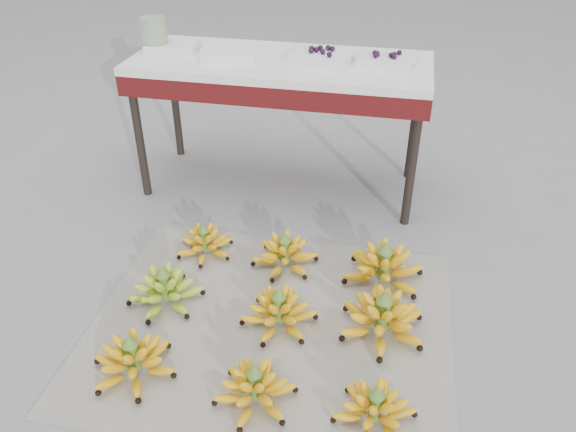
% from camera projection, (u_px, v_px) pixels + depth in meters
% --- Properties ---
extents(ground, '(60.00, 60.00, 0.00)m').
position_uv_depth(ground, '(268.00, 311.00, 2.04)').
color(ground, slate).
rests_on(ground, ground).
extents(newspaper_mat, '(1.26, 1.07, 0.01)m').
position_uv_depth(newspaper_mat, '(271.00, 325.00, 1.97)').
color(newspaper_mat, silver).
rests_on(newspaper_mat, ground).
extents(bunch_front_left, '(0.35, 0.35, 0.16)m').
position_uv_depth(bunch_front_left, '(133.00, 360.00, 1.76)').
color(bunch_front_left, '#FFBF00').
rests_on(bunch_front_left, newspaper_mat).
extents(bunch_front_center, '(0.28, 0.28, 0.15)m').
position_uv_depth(bunch_front_center, '(255.00, 389.00, 1.67)').
color(bunch_front_center, '#FFBF00').
rests_on(bunch_front_center, newspaper_mat).
extents(bunch_front_right, '(0.25, 0.25, 0.15)m').
position_uv_depth(bunch_front_right, '(375.00, 410.00, 1.61)').
color(bunch_front_right, '#FFBF00').
rests_on(bunch_front_right, newspaper_mat).
extents(bunch_mid_left, '(0.31, 0.31, 0.17)m').
position_uv_depth(bunch_mid_left, '(165.00, 290.00, 2.04)').
color(bunch_mid_left, '#78A933').
rests_on(bunch_mid_left, newspaper_mat).
extents(bunch_mid_center, '(0.28, 0.28, 0.16)m').
position_uv_depth(bunch_mid_center, '(279.00, 312.00, 1.95)').
color(bunch_mid_center, '#FFBF00').
rests_on(bunch_mid_center, newspaper_mat).
extents(bunch_mid_right, '(0.38, 0.38, 0.19)m').
position_uv_depth(bunch_mid_right, '(382.00, 319.00, 1.91)').
color(bunch_mid_right, '#FFBF00').
rests_on(bunch_mid_right, newspaper_mat).
extents(bunch_back_left, '(0.27, 0.27, 0.14)m').
position_uv_depth(bunch_back_left, '(205.00, 243.00, 2.30)').
color(bunch_back_left, '#FFBF00').
rests_on(bunch_back_left, newspaper_mat).
extents(bunch_back_center, '(0.32, 0.32, 0.16)m').
position_uv_depth(bunch_back_center, '(285.00, 254.00, 2.23)').
color(bunch_back_center, '#FFBF00').
rests_on(bunch_back_center, newspaper_mat).
extents(bunch_back_right, '(0.40, 0.40, 0.19)m').
position_uv_depth(bunch_back_right, '(383.00, 268.00, 2.14)').
color(bunch_back_right, '#FFBF00').
rests_on(bunch_back_right, newspaper_mat).
extents(vendor_table, '(1.32, 0.53, 0.64)m').
position_uv_depth(vendor_table, '(280.00, 75.00, 2.51)').
color(vendor_table, black).
rests_on(vendor_table, ground).
extents(tray_far_left, '(0.24, 0.19, 0.04)m').
position_uv_depth(tray_far_left, '(173.00, 46.00, 2.57)').
color(tray_far_left, silver).
rests_on(tray_far_left, vendor_table).
extents(tray_left, '(0.27, 0.22, 0.04)m').
position_uv_depth(tray_left, '(228.00, 54.00, 2.47)').
color(tray_left, silver).
rests_on(tray_left, vendor_table).
extents(tray_right, '(0.27, 0.22, 0.06)m').
position_uv_depth(tray_right, '(322.00, 58.00, 2.42)').
color(tray_right, silver).
rests_on(tray_right, vendor_table).
extents(tray_far_right, '(0.25, 0.20, 0.06)m').
position_uv_depth(tray_far_right, '(388.00, 61.00, 2.38)').
color(tray_far_right, silver).
rests_on(tray_far_right, vendor_table).
extents(glass_jar, '(0.14, 0.14, 0.15)m').
position_uv_depth(glass_jar, '(154.00, 35.00, 2.53)').
color(glass_jar, beige).
rests_on(glass_jar, vendor_table).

